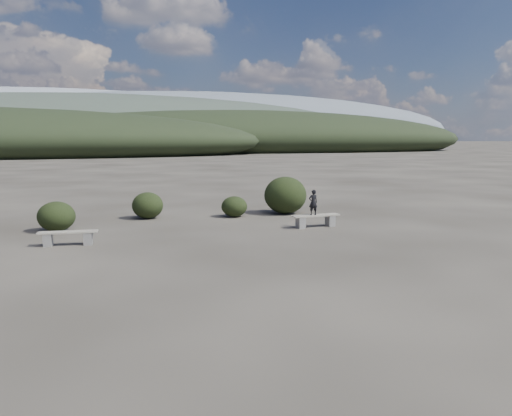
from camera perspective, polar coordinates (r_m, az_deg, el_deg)
name	(u,v)px	position (r m, az deg, el deg)	size (l,w,h in m)	color
ground	(277,279)	(11.23, 2.36, -8.06)	(1200.00, 1200.00, 0.00)	#28241F
bench_left	(68,237)	(15.57, -20.68, -3.10)	(1.70, 0.55, 0.42)	#65625E
bench_right	(316,220)	(17.70, 6.83, -1.33)	(1.77, 0.45, 0.44)	#65625E
seated_person	(313,202)	(17.56, 6.55, 0.64)	(0.33, 0.21, 0.89)	black
shrub_a	(56,216)	(18.06, -21.85, -0.90)	(1.23, 1.23, 1.01)	black
shrub_b	(148,205)	(19.91, -12.28, 0.29)	(1.21, 1.21, 1.03)	black
shrub_c	(234,207)	(19.90, -2.50, 0.17)	(1.03, 1.03, 0.83)	black
shrub_d	(285,195)	(20.78, 3.37, 1.48)	(1.76, 1.76, 1.54)	black
mountain_ridges	(84,127)	(349.27, -19.11, 8.72)	(500.00, 400.00, 56.00)	black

